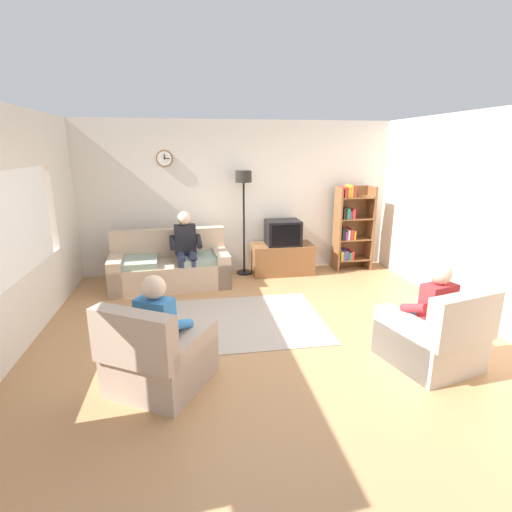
{
  "coord_description": "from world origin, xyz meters",
  "views": [
    {
      "loc": [
        -0.88,
        -4.47,
        2.23
      ],
      "look_at": [
        -0.02,
        0.62,
        0.8
      ],
      "focal_mm": 27.61,
      "sensor_mm": 36.0,
      "label": 1
    }
  ],
  "objects_px": {
    "tv_stand": "(282,259)",
    "bookshelf": "(350,227)",
    "armchair_near_window": "(159,358)",
    "tv": "(283,232)",
    "person_on_couch": "(186,246)",
    "person_in_left_armchair": "(162,324)",
    "floor_lamp": "(244,194)",
    "person_in_right_armchair": "(429,308)",
    "armchair_near_bookshelf": "(433,339)",
    "couch": "(170,267)"
  },
  "relations": [
    {
      "from": "couch",
      "to": "person_in_left_armchair",
      "type": "bearing_deg",
      "value": -88.9
    },
    {
      "from": "bookshelf",
      "to": "armchair_near_window",
      "type": "relative_size",
      "value": 1.36
    },
    {
      "from": "person_in_right_armchair",
      "to": "armchair_near_window",
      "type": "bearing_deg",
      "value": -179.69
    },
    {
      "from": "tv_stand",
      "to": "bookshelf",
      "type": "relative_size",
      "value": 0.69
    },
    {
      "from": "person_on_couch",
      "to": "person_in_right_armchair",
      "type": "height_order",
      "value": "person_on_couch"
    },
    {
      "from": "armchair_near_bookshelf",
      "to": "person_in_right_armchair",
      "type": "relative_size",
      "value": 0.94
    },
    {
      "from": "tv_stand",
      "to": "couch",
      "type": "bearing_deg",
      "value": -170.38
    },
    {
      "from": "tv_stand",
      "to": "person_in_right_armchair",
      "type": "relative_size",
      "value": 0.98
    },
    {
      "from": "floor_lamp",
      "to": "armchair_near_bookshelf",
      "type": "bearing_deg",
      "value": -66.04
    },
    {
      "from": "bookshelf",
      "to": "armchair_near_window",
      "type": "xyz_separation_m",
      "value": [
        -3.29,
        -3.33,
        -0.52
      ]
    },
    {
      "from": "bookshelf",
      "to": "armchair_near_bookshelf",
      "type": "bearing_deg",
      "value": -97.86
    },
    {
      "from": "person_on_couch",
      "to": "person_in_right_armchair",
      "type": "relative_size",
      "value": 1.11
    },
    {
      "from": "person_on_couch",
      "to": "person_in_left_armchair",
      "type": "distance_m",
      "value": 2.75
    },
    {
      "from": "person_on_couch",
      "to": "tv_stand",
      "type": "bearing_deg",
      "value": 14.62
    },
    {
      "from": "tv",
      "to": "person_in_right_armchair",
      "type": "xyz_separation_m",
      "value": [
        0.82,
        -3.22,
        -0.16
      ]
    },
    {
      "from": "tv_stand",
      "to": "tv",
      "type": "distance_m",
      "value": 0.49
    },
    {
      "from": "floor_lamp",
      "to": "armchair_near_bookshelf",
      "type": "distance_m",
      "value": 3.93
    },
    {
      "from": "tv",
      "to": "person_in_left_armchair",
      "type": "relative_size",
      "value": 0.54
    },
    {
      "from": "couch",
      "to": "tv_stand",
      "type": "height_order",
      "value": "couch"
    },
    {
      "from": "floor_lamp",
      "to": "person_in_right_armchair",
      "type": "distance_m",
      "value": 3.76
    },
    {
      "from": "tv_stand",
      "to": "tv",
      "type": "xyz_separation_m",
      "value": [
        -0.0,
        -0.02,
        0.49
      ]
    },
    {
      "from": "floor_lamp",
      "to": "person_in_left_armchair",
      "type": "height_order",
      "value": "floor_lamp"
    },
    {
      "from": "armchair_near_window",
      "to": "person_in_left_armchair",
      "type": "relative_size",
      "value": 1.04
    },
    {
      "from": "person_on_couch",
      "to": "person_in_left_armchair",
      "type": "height_order",
      "value": "person_on_couch"
    },
    {
      "from": "couch",
      "to": "person_on_couch",
      "type": "bearing_deg",
      "value": -21.87
    },
    {
      "from": "couch",
      "to": "bookshelf",
      "type": "height_order",
      "value": "bookshelf"
    },
    {
      "from": "bookshelf",
      "to": "armchair_near_bookshelf",
      "type": "distance_m",
      "value": 3.47
    },
    {
      "from": "armchair_near_window",
      "to": "armchair_near_bookshelf",
      "type": "xyz_separation_m",
      "value": [
        2.82,
        -0.07,
        0.0
      ]
    },
    {
      "from": "floor_lamp",
      "to": "armchair_near_bookshelf",
      "type": "relative_size",
      "value": 1.76
    },
    {
      "from": "tv_stand",
      "to": "armchair_near_bookshelf",
      "type": "relative_size",
      "value": 1.05
    },
    {
      "from": "bookshelf",
      "to": "armchair_near_bookshelf",
      "type": "relative_size",
      "value": 1.51
    },
    {
      "from": "armchair_near_bookshelf",
      "to": "person_in_left_armchair",
      "type": "xyz_separation_m",
      "value": [
        -2.77,
        0.15,
        0.32
      ]
    },
    {
      "from": "tv",
      "to": "floor_lamp",
      "type": "relative_size",
      "value": 0.32
    },
    {
      "from": "armchair_near_window",
      "to": "floor_lamp",
      "type": "bearing_deg",
      "value": 68.98
    },
    {
      "from": "bookshelf",
      "to": "person_in_right_armchair",
      "type": "bearing_deg",
      "value": -98.44
    },
    {
      "from": "tv",
      "to": "floor_lamp",
      "type": "bearing_deg",
      "value": 169.8
    },
    {
      "from": "floor_lamp",
      "to": "person_in_right_armchair",
      "type": "relative_size",
      "value": 1.65
    },
    {
      "from": "tv",
      "to": "bookshelf",
      "type": "bearing_deg",
      "value": 4.12
    },
    {
      "from": "person_on_couch",
      "to": "bookshelf",
      "type": "bearing_deg",
      "value": 9.7
    },
    {
      "from": "tv",
      "to": "bookshelf",
      "type": "xyz_separation_m",
      "value": [
        1.31,
        0.09,
        0.04
      ]
    },
    {
      "from": "bookshelf",
      "to": "tv",
      "type": "bearing_deg",
      "value": -175.88
    },
    {
      "from": "armchair_near_window",
      "to": "armchair_near_bookshelf",
      "type": "height_order",
      "value": "same"
    },
    {
      "from": "floor_lamp",
      "to": "tv",
      "type": "bearing_deg",
      "value": -10.2
    },
    {
      "from": "couch",
      "to": "tv",
      "type": "bearing_deg",
      "value": 8.94
    },
    {
      "from": "couch",
      "to": "person_in_left_armchair",
      "type": "height_order",
      "value": "person_in_left_armchair"
    },
    {
      "from": "tv_stand",
      "to": "bookshelf",
      "type": "bearing_deg",
      "value": 3.05
    },
    {
      "from": "tv",
      "to": "person_on_couch",
      "type": "relative_size",
      "value": 0.48
    },
    {
      "from": "tv",
      "to": "person_in_left_armchair",
      "type": "xyz_separation_m",
      "value": [
        -1.93,
        -3.16,
        -0.16
      ]
    },
    {
      "from": "tv_stand",
      "to": "bookshelf",
      "type": "distance_m",
      "value": 1.42
    },
    {
      "from": "person_on_couch",
      "to": "floor_lamp",
      "type": "bearing_deg",
      "value": 28.01
    }
  ]
}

